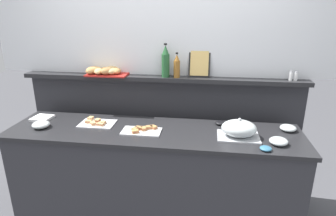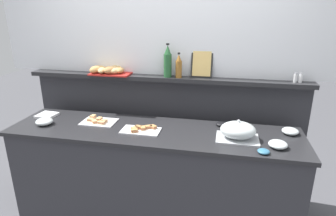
% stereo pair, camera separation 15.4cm
% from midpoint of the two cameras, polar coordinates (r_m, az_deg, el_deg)
% --- Properties ---
extents(ground_plane, '(12.00, 12.00, 0.00)m').
position_cam_midpoint_polar(ground_plane, '(3.47, 1.13, -14.25)').
color(ground_plane, '#4C4C51').
extents(buffet_counter, '(2.56, 0.65, 0.90)m').
position_cam_midpoint_polar(buffet_counter, '(2.73, -1.20, -13.08)').
color(buffet_counter, '#2D2D33').
rests_on(buffet_counter, ground_plane).
extents(back_ledge_unit, '(2.76, 0.22, 1.29)m').
position_cam_midpoint_polar(back_ledge_unit, '(3.06, 0.86, -4.64)').
color(back_ledge_unit, '#2D2D33').
rests_on(back_ledge_unit, ground_plane).
extents(upper_wall_panel, '(3.36, 0.08, 1.31)m').
position_cam_midpoint_polar(upper_wall_panel, '(2.82, 1.09, 19.84)').
color(upper_wall_panel, white).
rests_on(upper_wall_panel, back_ledge_unit).
extents(sandwich_platter_front, '(0.32, 0.22, 0.04)m').
position_cam_midpoint_polar(sandwich_platter_front, '(2.74, -12.05, -2.60)').
color(sandwich_platter_front, silver).
rests_on(sandwich_platter_front, buffet_counter).
extents(sandwich_platter_side, '(0.34, 0.19, 0.04)m').
position_cam_midpoint_polar(sandwich_platter_side, '(2.50, -3.56, -4.32)').
color(sandwich_platter_side, silver).
rests_on(sandwich_platter_side, buffet_counter).
extents(serving_cloche, '(0.34, 0.24, 0.17)m').
position_cam_midpoint_polar(serving_cloche, '(2.41, 15.48, -4.41)').
color(serving_cloche, '#B7BABF').
rests_on(serving_cloche, buffet_counter).
extents(glass_bowl_large, '(0.14, 0.14, 0.05)m').
position_cam_midpoint_polar(glass_bowl_large, '(2.67, 24.57, -4.24)').
color(glass_bowl_large, silver).
rests_on(glass_bowl_large, buffet_counter).
extents(glass_bowl_medium, '(0.15, 0.15, 0.06)m').
position_cam_midpoint_polar(glass_bowl_medium, '(2.83, -21.84, -2.56)').
color(glass_bowl_medium, silver).
rests_on(glass_bowl_medium, buffet_counter).
extents(glass_bowl_small, '(0.14, 0.14, 0.06)m').
position_cam_midpoint_polar(glass_bowl_small, '(2.38, 22.67, -6.73)').
color(glass_bowl_small, silver).
rests_on(glass_bowl_small, buffet_counter).
extents(condiment_bowl_teal, '(0.10, 0.10, 0.03)m').
position_cam_midpoint_polar(condiment_bowl_teal, '(2.66, 12.14, -3.14)').
color(condiment_bowl_teal, black).
rests_on(condiment_bowl_teal, buffet_counter).
extents(condiment_bowl_cream, '(0.09, 0.09, 0.03)m').
position_cam_midpoint_polar(condiment_bowl_cream, '(2.26, 20.28, -8.08)').
color(condiment_bowl_cream, teal).
rests_on(condiment_bowl_cream, buffet_counter).
extents(napkin_stack, '(0.18, 0.18, 0.02)m').
position_cam_midpoint_polar(napkin_stack, '(3.04, -21.53, -1.36)').
color(napkin_stack, white).
rests_on(napkin_stack, buffet_counter).
extents(vinegar_bottle_amber, '(0.06, 0.06, 0.24)m').
position_cam_midpoint_polar(vinegar_bottle_amber, '(2.72, 3.77, 8.16)').
color(vinegar_bottle_amber, '#8E5B23').
rests_on(vinegar_bottle_amber, back_ledge_unit).
extents(wine_bottle_green, '(0.08, 0.08, 0.32)m').
position_cam_midpoint_polar(wine_bottle_green, '(2.74, 1.57, 9.07)').
color(wine_bottle_green, '#23562D').
rests_on(wine_bottle_green, back_ledge_unit).
extents(salt_shaker, '(0.03, 0.03, 0.09)m').
position_cam_midpoint_polar(salt_shaker, '(2.82, 25.32, 5.45)').
color(salt_shaker, white).
rests_on(salt_shaker, back_ledge_unit).
extents(pepper_shaker, '(0.03, 0.03, 0.09)m').
position_cam_midpoint_polar(pepper_shaker, '(2.83, 26.18, 5.37)').
color(pepper_shaker, white).
rests_on(pepper_shaker, back_ledge_unit).
extents(bread_basket, '(0.44, 0.29, 0.08)m').
position_cam_midpoint_polar(bread_basket, '(2.93, -10.03, 7.36)').
color(bread_basket, '#B2231E').
rests_on(bread_basket, back_ledge_unit).
extents(framed_picture, '(0.20, 0.08, 0.26)m').
position_cam_midpoint_polar(framed_picture, '(2.76, 8.31, 8.64)').
color(framed_picture, black).
rests_on(framed_picture, back_ledge_unit).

